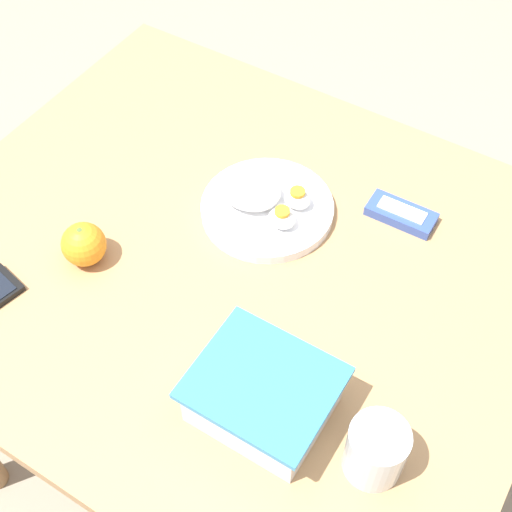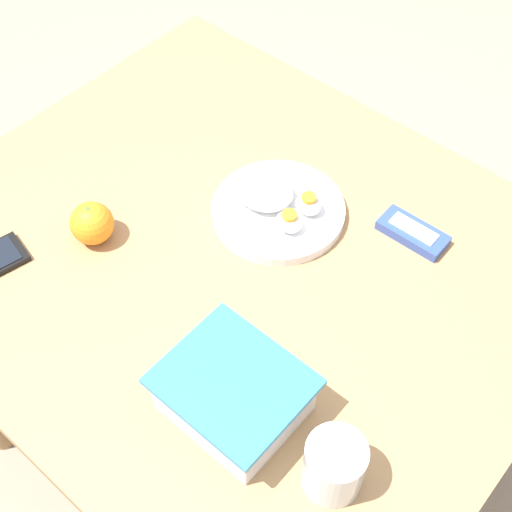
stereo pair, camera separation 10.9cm
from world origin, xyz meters
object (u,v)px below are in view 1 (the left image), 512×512
(food_container, at_px, (263,397))
(drinking_glass, at_px, (376,450))
(orange_fruit, at_px, (84,244))
(rice_plate, at_px, (264,203))
(candy_bar, at_px, (401,214))

(food_container, relative_size, drinking_glass, 2.07)
(orange_fruit, bearing_deg, rice_plate, -128.52)
(food_container, xyz_separation_m, orange_fruit, (0.37, -0.08, 0.00))
(drinking_glass, bearing_deg, candy_bar, -70.36)
(drinking_glass, bearing_deg, food_container, 2.60)
(orange_fruit, relative_size, drinking_glass, 0.79)
(food_container, height_order, drinking_glass, drinking_glass)
(rice_plate, distance_m, candy_bar, 0.23)
(orange_fruit, distance_m, rice_plate, 0.30)
(food_container, height_order, rice_plate, food_container)
(rice_plate, xyz_separation_m, candy_bar, (-0.20, -0.11, -0.01))
(food_container, relative_size, rice_plate, 0.83)
(rice_plate, xyz_separation_m, drinking_glass, (-0.35, 0.30, 0.03))
(food_container, relative_size, candy_bar, 1.60)
(candy_bar, bearing_deg, food_container, 87.99)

